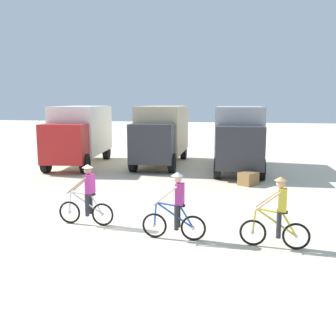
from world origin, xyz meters
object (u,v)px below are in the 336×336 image
object	(u,v)px
box_truck_tan_camper	(161,132)
cyclist_cowboy_hat	(176,208)
cyclist_near_camera	(278,215)
box_truck_white_box	(80,132)
cyclist_orange_shirt	(87,197)
box_truck_grey_hauler	(239,135)
supply_crate	(248,179)

from	to	relation	value
box_truck_tan_camper	cyclist_cowboy_hat	xyz separation A→B (m)	(3.14, -12.55, -1.03)
cyclist_near_camera	box_truck_white_box	bearing A→B (deg)	131.56
box_truck_tan_camper	cyclist_orange_shirt	size ratio (longest dim) A/B	3.76
box_truck_grey_hauler	cyclist_orange_shirt	world-z (taller)	box_truck_grey_hauler
box_truck_grey_hauler	supply_crate	xyz separation A→B (m)	(0.56, -4.00, -1.59)
box_truck_white_box	box_truck_tan_camper	size ratio (longest dim) A/B	1.02
box_truck_tan_camper	cyclist_orange_shirt	world-z (taller)	box_truck_tan_camper
box_truck_tan_camper	cyclist_cowboy_hat	size ratio (longest dim) A/B	3.76
box_truck_white_box	cyclist_near_camera	xyz separation A→B (m)	(10.28, -11.60, -1.03)
cyclist_orange_shirt	cyclist_cowboy_hat	world-z (taller)	same
box_truck_white_box	cyclist_orange_shirt	distance (m)	11.84
cyclist_orange_shirt	cyclist_near_camera	distance (m)	5.44
box_truck_grey_hauler	cyclist_orange_shirt	size ratio (longest dim) A/B	3.76
box_truck_tan_camper	cyclist_orange_shirt	bearing A→B (deg)	-88.33
box_truck_tan_camper	cyclist_cowboy_hat	bearing A→B (deg)	-75.97
box_truck_grey_hauler	cyclist_cowboy_hat	distance (m)	11.63
box_truck_grey_hauler	cyclist_near_camera	size ratio (longest dim) A/B	3.76
box_truck_white_box	supply_crate	size ratio (longest dim) A/B	8.90
box_truck_grey_hauler	cyclist_cowboy_hat	bearing A→B (deg)	-96.42
cyclist_near_camera	cyclist_cowboy_hat	bearing A→B (deg)	177.41
cyclist_orange_shirt	box_truck_grey_hauler	bearing A→B (deg)	69.20
cyclist_orange_shirt	cyclist_near_camera	size ratio (longest dim) A/B	1.00
cyclist_near_camera	supply_crate	size ratio (longest dim) A/B	2.32
box_truck_white_box	box_truck_tan_camper	xyz separation A→B (m)	(4.56, 1.07, 0.00)
supply_crate	cyclist_cowboy_hat	bearing A→B (deg)	-103.84
box_truck_grey_hauler	cyclist_orange_shirt	bearing A→B (deg)	-110.80
cyclist_orange_shirt	supply_crate	size ratio (longest dim) A/B	2.32
cyclist_near_camera	cyclist_orange_shirt	bearing A→B (deg)	170.82
box_truck_tan_camper	cyclist_orange_shirt	xyz separation A→B (m)	(0.34, -11.80, -1.03)
cyclist_near_camera	supply_crate	bearing A→B (deg)	95.46
box_truck_white_box	box_truck_grey_hauler	distance (m)	8.99
box_truck_white_box	box_truck_grey_hauler	size ratio (longest dim) A/B	1.02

